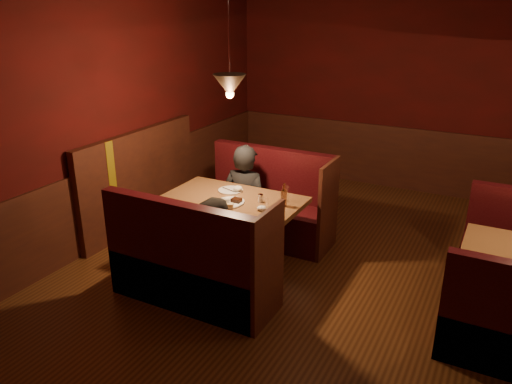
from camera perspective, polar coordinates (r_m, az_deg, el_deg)
The scene contains 6 objects.
room at distance 5.03m, azimuth 7.29°, elevation -0.02°, with size 6.02×7.02×2.92m.
main_table at distance 5.53m, azimuth -2.61°, elevation -2.62°, with size 1.52×0.92×1.07m.
main_bench_far at distance 6.33m, azimuth 1.51°, elevation -2.12°, with size 1.68×0.60×1.14m.
main_bench_near at distance 4.99m, azimuth -7.44°, elevation -8.93°, with size 1.68×0.60×1.14m.
diner_a at distance 6.01m, azimuth -1.24°, elevation 1.20°, with size 0.59×0.39×1.62m, color black.
diner_b at distance 4.95m, azimuth -4.54°, elevation -4.71°, with size 0.68×0.53×1.39m, color black.
Camera 1 is at (1.33, -4.39, 2.82)m, focal length 35.00 mm.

